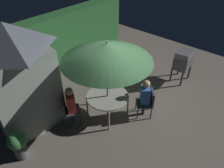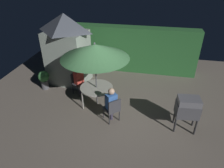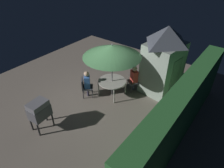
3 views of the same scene
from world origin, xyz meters
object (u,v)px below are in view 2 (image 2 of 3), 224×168
person_in_red (79,77)px  potted_plant_by_shed (44,79)px  patio_umbrella (95,51)px  patio_table (97,88)px  chair_far_side (113,108)px  bbq_grill (188,108)px  person_in_blue (111,101)px  chair_near_shed (78,82)px  garden_shed (67,49)px

person_in_red → potted_plant_by_shed: bearing=177.3°
patio_umbrella → potted_plant_by_shed: bearing=165.6°
patio_table → chair_far_side: bearing=-47.6°
potted_plant_by_shed → patio_umbrella: bearing=-14.4°
bbq_grill → person_in_blue: 2.42m
potted_plant_by_shed → bbq_grill: bearing=-14.2°
chair_far_side → person_in_red: person_in_red is taller
patio_umbrella → potted_plant_by_shed: (-2.50, 0.64, -1.68)m
chair_near_shed → person_in_red: person_in_red is taller
garden_shed → patio_umbrella: size_ratio=1.23×
garden_shed → chair_far_side: bearing=-43.9°
patio_table → bbq_grill: size_ratio=1.02×
chair_near_shed → chair_far_side: size_ratio=1.00×
patio_umbrella → person_in_blue: patio_umbrella is taller
patio_umbrella → bbq_grill: 3.50m
patio_umbrella → person_in_red: (-0.89, 0.57, -1.38)m
person_in_blue → potted_plant_by_shed: bearing=155.9°
chair_far_side → bbq_grill: bearing=1.8°
chair_far_side → potted_plant_by_shed: chair_far_side is taller
patio_table → chair_near_shed: (-0.97, 0.61, -0.16)m
garden_shed → potted_plant_by_shed: bearing=-133.6°
patio_umbrella → potted_plant_by_shed: size_ratio=3.01×
garden_shed → potted_plant_by_shed: (-0.83, -0.87, -1.07)m
bbq_grill → chair_near_shed: bearing=161.2°
potted_plant_by_shed → person_in_red: bearing=-2.7°
bbq_grill → patio_umbrella: bearing=165.9°
person_in_red → chair_near_shed: bearing=147.7°
chair_near_shed → potted_plant_by_shed: size_ratio=1.10×
potted_plant_by_shed → person_in_red: 1.64m
chair_far_side → person_in_red: size_ratio=0.71×
patio_umbrella → chair_far_side: (0.79, -0.86, -1.64)m
garden_shed → bbq_grill: garden_shed is taller
patio_umbrella → bbq_grill: patio_umbrella is taller
chair_far_side → chair_near_shed: bearing=139.9°
person_in_red → person_in_blue: 2.12m
bbq_grill → patio_table: bearing=165.9°
person_in_red → bbq_grill: bearing=-18.5°
chair_far_side → person_in_red: bearing=139.6°
chair_near_shed → chair_far_side: (1.75, -1.48, 0.00)m
bbq_grill → potted_plant_by_shed: bbq_grill is taller
patio_table → person_in_red: 1.06m
person_in_red → patio_table: bearing=-32.3°
person_in_blue → patio_table: bearing=132.4°
garden_shed → potted_plant_by_shed: size_ratio=3.71×
garden_shed → bbq_grill: (4.82, -2.30, -0.70)m
garden_shed → chair_near_shed: size_ratio=3.37×
patio_table → person_in_red: (-0.89, 0.57, 0.10)m
chair_far_side → person_in_blue: person_in_blue is taller
patio_table → chair_far_side: 1.18m
chair_near_shed → garden_shed: bearing=128.3°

